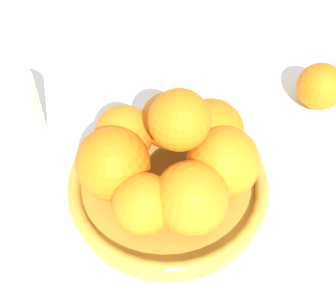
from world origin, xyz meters
TOP-DOWN VIEW (x-y plane):
  - ground_plane at (0.00, 0.00)m, footprint 4.00×4.00m
  - fruit_bowl at (0.00, 0.00)m, footprint 0.24×0.24m
  - orange_pile at (0.00, -0.00)m, footprint 0.19×0.19m
  - stray_orange at (0.25, -0.08)m, footprint 0.07×0.07m
  - drinking_glass at (-0.04, 0.22)m, footprint 0.07×0.07m

SIDE VIEW (x-z plane):
  - ground_plane at x=0.00m, z-range 0.00..0.00m
  - fruit_bowl at x=0.00m, z-range 0.00..0.03m
  - stray_orange at x=0.25m, z-range 0.00..0.07m
  - drinking_glass at x=-0.04m, z-range 0.00..0.10m
  - orange_pile at x=0.00m, z-range 0.01..0.14m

